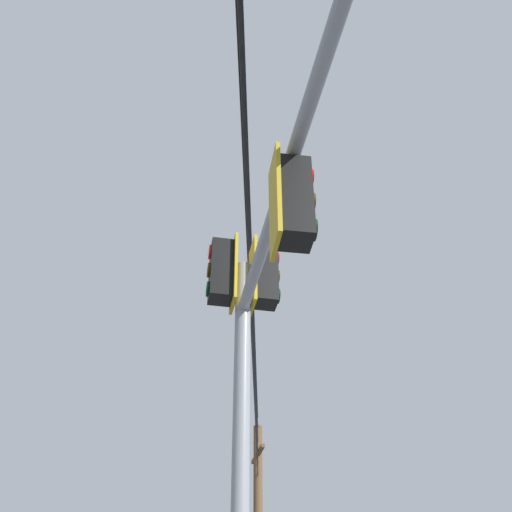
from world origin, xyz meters
TOP-DOWN VIEW (x-y plane):
  - signal_mast_assembly at (-0.25, 0.96)m, footprint 1.82×5.19m
  - overhead_wire_span at (-0.13, 1.64)m, footprint 1.61×32.22m

SIDE VIEW (x-z plane):
  - signal_mast_assembly at x=-0.25m, z-range 1.40..7.98m
  - overhead_wire_span at x=-0.13m, z-range 7.13..9.90m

